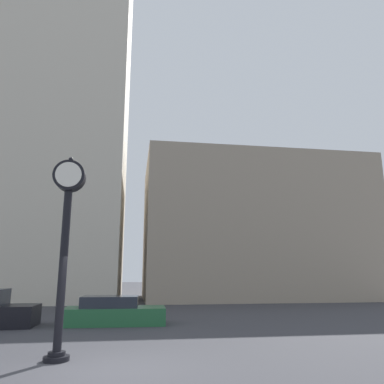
% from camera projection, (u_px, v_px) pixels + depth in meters
% --- Properties ---
extents(ground_plane, '(200.00, 200.00, 0.00)m').
position_uv_depth(ground_plane, '(107.00, 371.00, 8.10)').
color(ground_plane, '#38383D').
extents(building_tall_tower, '(15.35, 12.00, 35.33)m').
position_uv_depth(building_tall_tower, '(41.00, 98.00, 33.85)').
color(building_tall_tower, beige).
rests_on(building_tall_tower, ground_plane).
extents(building_storefront_row, '(19.16, 12.00, 11.99)m').
position_uv_depth(building_storefront_row, '(251.00, 230.00, 34.20)').
color(building_storefront_row, gray).
rests_on(building_storefront_row, ground_plane).
extents(street_clock, '(0.82, 0.62, 5.16)m').
position_uv_depth(street_clock, '(66.00, 228.00, 9.73)').
color(street_clock, black).
rests_on(street_clock, ground_plane).
extents(car_green, '(4.27, 2.04, 1.16)m').
position_uv_depth(car_green, '(114.00, 312.00, 15.76)').
color(car_green, '#236038').
rests_on(car_green, ground_plane).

